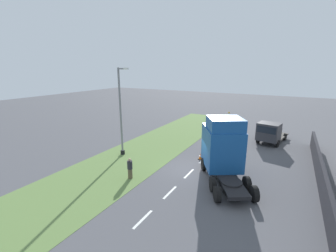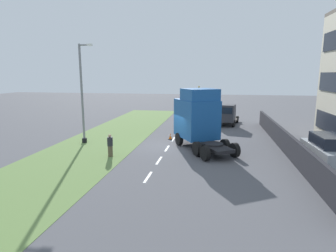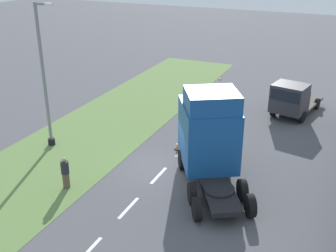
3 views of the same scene
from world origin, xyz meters
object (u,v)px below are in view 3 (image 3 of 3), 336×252
object	(u,v)px
lamp_post	(45,85)
pedestrian	(65,173)
traffic_cone_lead	(178,145)
flatbed_truck	(292,99)
lorry_cab	(209,135)

from	to	relation	value
lamp_post	pedestrian	distance (m)	5.94
lamp_post	traffic_cone_lead	world-z (taller)	lamp_post
flatbed_truck	lamp_post	bearing A→B (deg)	51.71
lamp_post	pedestrian	xyz separation A→B (m)	(3.70, -3.58, -2.95)
lorry_cab	flatbed_truck	xyz separation A→B (m)	(2.50, 10.04, -1.05)
lorry_cab	lamp_post	world-z (taller)	lamp_post
lamp_post	flatbed_truck	bearing A→B (deg)	40.17
pedestrian	lorry_cab	bearing A→B (deg)	32.58
flatbed_truck	pedestrian	size ratio (longest dim) A/B	3.39
lorry_cab	flatbed_truck	distance (m)	10.40
flatbed_truck	traffic_cone_lead	size ratio (longest dim) A/B	9.63
pedestrian	traffic_cone_lead	xyz separation A→B (m)	(3.37, 6.10, -0.52)
flatbed_truck	pedestrian	world-z (taller)	flatbed_truck
lamp_post	traffic_cone_lead	xyz separation A→B (m)	(7.07, 2.51, -3.47)
lamp_post	lorry_cab	bearing A→B (deg)	1.37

